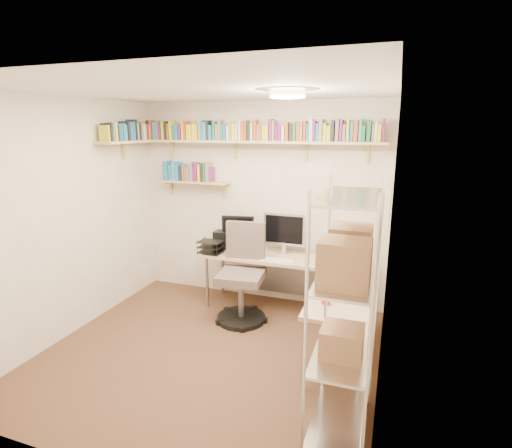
# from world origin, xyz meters

# --- Properties ---
(ground) EXTENTS (3.20, 3.20, 0.00)m
(ground) POSITION_xyz_m (0.00, 0.00, 0.00)
(ground) COLOR #4A341F
(ground) RESTS_ON ground
(room_shell) EXTENTS (3.24, 3.04, 2.52)m
(room_shell) POSITION_xyz_m (0.00, 0.00, 1.55)
(room_shell) COLOR beige
(room_shell) RESTS_ON ground
(wall_shelves) EXTENTS (3.12, 1.09, 0.80)m
(wall_shelves) POSITION_xyz_m (-0.41, 1.30, 2.03)
(wall_shelves) COLOR tan
(wall_shelves) RESTS_ON ground
(corner_desk) EXTENTS (2.11, 1.75, 1.19)m
(corner_desk) POSITION_xyz_m (0.48, 0.96, 0.68)
(corner_desk) COLOR tan
(corner_desk) RESTS_ON ground
(office_chair) EXTENTS (0.59, 0.60, 1.13)m
(office_chair) POSITION_xyz_m (0.04, 0.81, 0.47)
(office_chair) COLOR black
(office_chair) RESTS_ON ground
(wire_rack) EXTENTS (0.40, 0.81, 1.86)m
(wire_rack) POSITION_xyz_m (1.36, -0.69, 1.16)
(wire_rack) COLOR silver
(wire_rack) RESTS_ON ground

